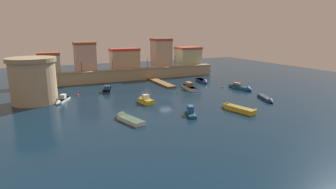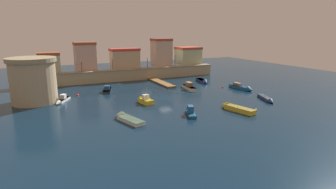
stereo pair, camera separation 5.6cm
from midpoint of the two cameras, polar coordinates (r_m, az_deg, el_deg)
name	(u,v)px [view 2 (the right image)]	position (r m, az deg, el deg)	size (l,w,h in m)	color
ground_plane	(166,98)	(57.83, -0.44, -0.74)	(133.73, 133.73, 0.00)	#0C2338
quay_wall	(130,74)	(79.01, -7.63, 4.08)	(51.61, 2.62, 3.18)	tan
old_town_backdrop	(135,56)	(82.64, -6.65, 7.74)	(47.54, 6.23, 8.29)	#B0AC8A
fortress_tower	(33,80)	(59.29, -25.74, 2.65)	(8.98, 8.98, 8.72)	tan
pier_dock	(161,82)	(73.79, -1.47, 2.46)	(2.29, 13.78, 0.70)	brown
quay_lamp_0	(81,64)	(75.65, -17.20, 5.94)	(0.32, 0.32, 2.94)	black
quay_lamp_1	(112,62)	(77.18, -11.23, 6.54)	(0.32, 0.32, 3.24)	black
quay_lamp_2	(147,61)	(80.22, -4.21, 6.86)	(0.32, 0.32, 2.93)	black
quay_lamp_3	(175,58)	(83.72, 1.44, 7.43)	(0.32, 0.32, 3.62)	black
moored_boat_0	(190,111)	(47.16, 4.54, -3.45)	(2.90, 5.28, 1.89)	#195689
moored_boat_1	(108,89)	(66.31, -12.18, 1.11)	(3.39, 6.78, 1.94)	#333338
moored_boat_2	(188,86)	(67.04, 4.13, 1.65)	(2.31, 7.45, 2.01)	silver
moored_boat_3	(145,100)	(54.21, -4.77, -1.15)	(2.31, 4.52, 3.55)	gold
moored_boat_4	(242,87)	(68.60, 14.85, 1.40)	(1.98, 7.34, 1.66)	#195689
moored_boat_5	(126,118)	(44.41, -8.53, -4.79)	(3.54, 6.97, 1.67)	white
moored_boat_6	(62,100)	(58.43, -20.79, -1.08)	(3.65, 5.61, 1.66)	white
moored_boat_7	(203,81)	(75.47, 7.18, 2.71)	(2.80, 6.40, 1.58)	navy
moored_boat_8	(235,108)	(50.47, 13.55, -2.70)	(3.08, 7.22, 1.48)	gold
moored_boat_9	(267,99)	(59.30, 19.54, -0.86)	(3.50, 6.64, 2.22)	navy
mooring_buoy_0	(223,88)	(69.39, 11.09, 1.35)	(0.52, 0.52, 0.52)	red
mooring_buoy_1	(256,110)	(51.79, 17.47, -3.02)	(0.48, 0.48, 0.48)	yellow
mooring_buoy_2	(78,95)	(63.23, -17.91, -0.19)	(0.70, 0.70, 0.70)	red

